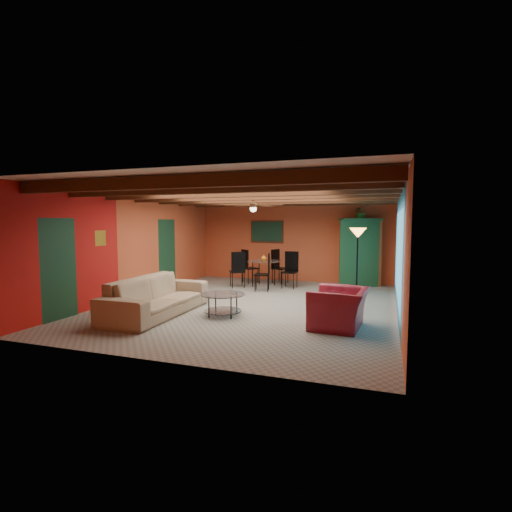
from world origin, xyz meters
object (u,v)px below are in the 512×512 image
at_px(coffee_table, 223,304).
at_px(potted_plant, 361,212).
at_px(dining_table, 264,268).
at_px(vase, 264,248).
at_px(armchair, 339,308).
at_px(sofa, 157,296).
at_px(floor_lamp, 357,269).
at_px(armoire, 360,253).

height_order(coffee_table, potted_plant, potted_plant).
bearing_deg(dining_table, vase, 0.00).
bearing_deg(armchair, sofa, -82.25).
distance_m(coffee_table, dining_table, 3.88).
xyz_separation_m(sofa, potted_plant, (3.80, 5.32, 1.87)).
relative_size(sofa, potted_plant, 5.51).
distance_m(floor_lamp, potted_plant, 3.64).
bearing_deg(coffee_table, armoire, 63.80).
bearing_deg(coffee_table, floor_lamp, 31.12).
height_order(armchair, armoire, armoire).
xyz_separation_m(armoire, vase, (-2.77, -1.09, 0.18)).
relative_size(coffee_table, dining_table, 0.44).
distance_m(sofa, vase, 4.42).
height_order(armchair, coffee_table, armchair).
height_order(potted_plant, vase, potted_plant).
height_order(sofa, armchair, sofa).
bearing_deg(sofa, dining_table, -14.63).
xyz_separation_m(dining_table, floor_lamp, (2.94, -2.28, 0.37)).
bearing_deg(sofa, potted_plant, -36.53).
xyz_separation_m(potted_plant, vase, (-2.77, -1.09, -1.08)).
relative_size(armchair, coffee_table, 1.21).
bearing_deg(potted_plant, armchair, -90.14).
relative_size(coffee_table, potted_plant, 1.88).
bearing_deg(armchair, armoire, -175.90).
xyz_separation_m(sofa, vase, (1.02, 4.23, 0.79)).
bearing_deg(floor_lamp, potted_plant, 92.86).
xyz_separation_m(armchair, armoire, (0.01, 5.09, 0.64)).
xyz_separation_m(sofa, coffee_table, (1.36, 0.37, -0.16)).
relative_size(dining_table, vase, 11.23).
bearing_deg(floor_lamp, coffee_table, -148.88).
relative_size(armchair, dining_table, 0.54).
bearing_deg(coffee_table, potted_plant, 63.80).
bearing_deg(armchair, coffee_table, -89.08).
distance_m(dining_table, potted_plant, 3.44).
relative_size(sofa, floor_lamp, 1.49).
height_order(dining_table, armoire, armoire).
bearing_deg(sofa, armoire, -36.53).
relative_size(coffee_table, vase, 4.98).
relative_size(sofa, vase, 14.63).
xyz_separation_m(armoire, floor_lamp, (0.17, -3.38, -0.09)).
xyz_separation_m(armchair, potted_plant, (0.01, 5.09, 1.90)).
relative_size(armchair, floor_lamp, 0.61).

